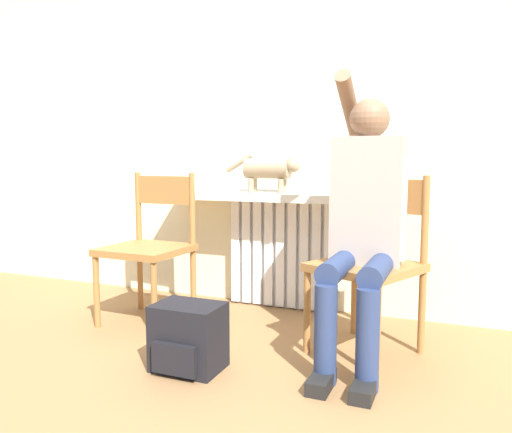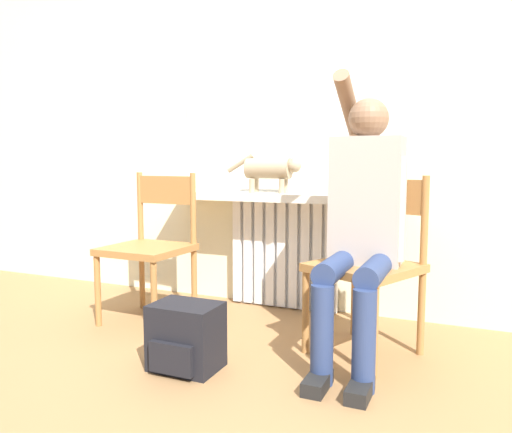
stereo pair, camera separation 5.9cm
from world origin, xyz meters
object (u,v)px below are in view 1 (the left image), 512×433
at_px(cat, 270,169).
at_px(backpack, 188,337).
at_px(person, 364,215).
at_px(chair_right, 370,261).
at_px(chair_left, 150,244).

relative_size(cat, backpack, 1.62).
bearing_deg(person, cat, 142.42).
relative_size(person, backpack, 4.51).
distance_m(chair_right, backpack, 0.97).
distance_m(person, cat, 0.90).
height_order(cat, backpack, cat).
distance_m(chair_left, backpack, 0.87).
height_order(person, cat, person).
bearing_deg(backpack, chair_right, 37.23).
bearing_deg(cat, chair_right, -31.02).
bearing_deg(chair_left, cat, 36.49).
xyz_separation_m(person, cat, (-0.69, 0.53, 0.21)).
relative_size(chair_left, chair_right, 1.00).
bearing_deg(chair_left, backpack, -41.75).
distance_m(chair_left, cat, 0.87).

